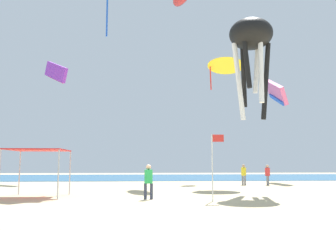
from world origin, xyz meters
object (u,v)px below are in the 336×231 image
(person_central, at_px, (244,173))
(kite_octopus_black, at_px, (251,39))
(person_leftmost, at_px, (268,173))
(kite_parafoil_purple, at_px, (56,72))
(kite_delta_yellow, at_px, (226,63))
(canopy_tent, at_px, (38,152))
(kite_parafoil_pink, at_px, (276,92))
(banner_flag, at_px, (214,160))
(person_near_tent, at_px, (148,179))

(person_central, bearing_deg, kite_octopus_black, -34.06)
(person_leftmost, xyz_separation_m, kite_octopus_black, (-3.53, -8.07, 8.70))
(person_leftmost, bearing_deg, kite_parafoil_purple, 100.72)
(kite_delta_yellow, bearing_deg, kite_parafoil_purple, 169.81)
(canopy_tent, distance_m, person_leftmost, 18.95)
(kite_parafoil_purple, bearing_deg, kite_parafoil_pink, 52.88)
(person_leftmost, relative_size, person_central, 0.98)
(person_central, relative_size, kite_delta_yellow, 0.45)
(canopy_tent, distance_m, kite_parafoil_pink, 26.69)
(banner_flag, bearing_deg, canopy_tent, 161.90)
(canopy_tent, relative_size, kite_octopus_black, 0.48)
(person_near_tent, height_order, kite_octopus_black, kite_octopus_black)
(canopy_tent, distance_m, kite_octopus_black, 14.61)
(person_leftmost, distance_m, kite_octopus_black, 12.38)
(kite_parafoil_pink, bearing_deg, kite_parafoil_purple, -87.09)
(canopy_tent, bearing_deg, person_near_tent, -16.70)
(person_near_tent, distance_m, person_leftmost, 15.51)
(person_near_tent, relative_size, person_central, 1.00)
(kite_delta_yellow, xyz_separation_m, kite_parafoil_purple, (-15.63, 9.15, 1.25))
(banner_flag, xyz_separation_m, kite_parafoil_purple, (-12.32, 20.47, 9.19))
(kite_delta_yellow, relative_size, kite_octopus_black, 0.59)
(person_leftmost, relative_size, kite_delta_yellow, 0.44)
(person_central, distance_m, kite_delta_yellow, 9.28)
(person_near_tent, xyz_separation_m, kite_parafoil_pink, (13.63, 18.60, 8.22))
(kite_parafoil_pink, relative_size, kite_delta_yellow, 1.63)
(banner_flag, bearing_deg, kite_parafoil_purple, 121.04)
(kite_octopus_black, bearing_deg, banner_flag, 1.58)
(kite_parafoil_purple, bearing_deg, person_central, 32.49)
(person_central, relative_size, kite_parafoil_purple, 0.39)
(person_near_tent, relative_size, kite_delta_yellow, 0.45)
(person_near_tent, distance_m, kite_octopus_black, 11.50)
(banner_flag, height_order, kite_parafoil_pink, kite_parafoil_pink)
(kite_octopus_black, bearing_deg, person_near_tent, -23.55)
(person_near_tent, distance_m, kite_parafoil_purple, 23.66)
(person_central, height_order, kite_parafoil_purple, kite_parafoil_purple)
(canopy_tent, xyz_separation_m, kite_parafoil_pink, (19.57, 16.82, 6.83))
(canopy_tent, height_order, kite_parafoil_purple, kite_parafoil_purple)
(canopy_tent, relative_size, kite_delta_yellow, 0.82)
(banner_flag, bearing_deg, kite_delta_yellow, 73.71)
(banner_flag, xyz_separation_m, kite_octopus_black, (3.48, 4.86, 7.75))
(person_central, height_order, banner_flag, banner_flag)
(person_central, bearing_deg, banner_flag, -44.13)
(kite_delta_yellow, bearing_deg, banner_flag, -86.13)
(kite_delta_yellow, bearing_deg, kite_parafoil_pink, 69.65)
(person_central, bearing_deg, kite_parafoil_pink, 116.56)
(kite_parafoil_purple, bearing_deg, kite_octopus_black, 9.99)
(canopy_tent, bearing_deg, kite_parafoil_pink, 40.68)
(canopy_tent, height_order, banner_flag, banner_flag)
(banner_flag, bearing_deg, kite_parafoil_pink, 61.97)
(canopy_tent, relative_size, banner_flag, 1.00)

